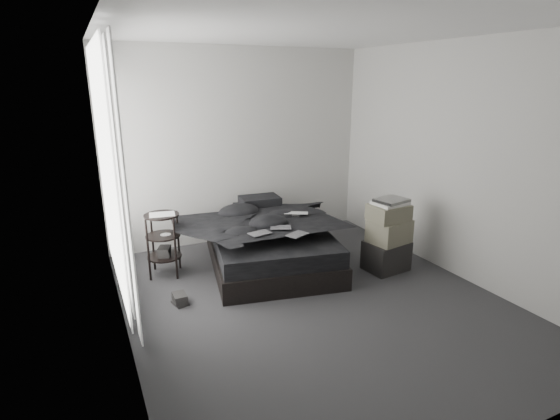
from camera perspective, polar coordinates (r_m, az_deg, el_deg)
name	(u,v)px	position (r m, az deg, el deg)	size (l,w,h in m)	color
floor	(313,300)	(4.59, 4.36, -11.64)	(3.60, 4.20, 0.01)	#313133
ceiling	(320,28)	(4.07, 5.22, 22.65)	(3.60, 4.20, 0.01)	white
wall_back	(239,147)	(6.02, -5.35, 8.25)	(3.60, 0.01, 2.60)	beige
wall_front	(515,253)	(2.61, 28.40, -4.92)	(3.60, 0.01, 2.60)	beige
wall_left	(114,197)	(3.61, -20.88, 1.58)	(0.01, 4.20, 2.60)	beige
wall_right	(457,161)	(5.26, 22.12, 5.89)	(0.01, 4.20, 2.60)	beige
window_left	(106,170)	(4.48, -21.73, 4.91)	(0.02, 2.00, 2.30)	white
curtain_left	(113,176)	(4.50, -21.00, 4.11)	(0.06, 2.12, 2.48)	white
bed	(270,255)	(5.35, -1.31, -5.87)	(1.38, 1.82, 0.25)	black
mattress	(270,238)	(5.27, -1.32, -3.65)	(1.32, 1.77, 0.19)	black
duvet	(271,223)	(5.16, -1.23, -1.70)	(1.34, 1.55, 0.21)	black
pillow_lower	(255,209)	(5.86, -3.28, 0.10)	(0.55, 0.37, 0.12)	black
pillow_upper	(260,201)	(5.83, -2.67, 1.21)	(0.51, 0.35, 0.11)	black
laptop	(296,209)	(5.28, 2.10, 0.08)	(0.29, 0.19, 0.02)	silver
comic_a	(260,227)	(4.67, -2.68, -2.29)	(0.23, 0.15, 0.01)	black
comic_b	(281,221)	(4.85, 0.08, -1.49)	(0.23, 0.15, 0.01)	black
comic_c	(297,228)	(4.63, 2.26, -2.31)	(0.23, 0.15, 0.01)	black
side_stand	(164,245)	(5.17, -14.94, -4.45)	(0.39, 0.39, 0.72)	black
papers	(162,215)	(5.04, -15.15, -0.60)	(0.28, 0.21, 0.01)	white
floor_books	(180,299)	(4.58, -12.95, -11.21)	(0.12, 0.18, 0.12)	black
box_lower	(386,256)	(5.34, 13.69, -5.80)	(0.47, 0.37, 0.35)	black
box_mid	(389,231)	(5.23, 14.08, -2.68)	(0.44, 0.35, 0.27)	#64614F
box_upper	(389,212)	(5.16, 14.02, -0.31)	(0.42, 0.34, 0.19)	#64614F
art_book_white	(390,203)	(5.13, 14.18, 0.88)	(0.36, 0.29, 0.04)	silver
art_book_snake	(392,200)	(5.13, 14.37, 1.24)	(0.35, 0.28, 0.03)	silver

